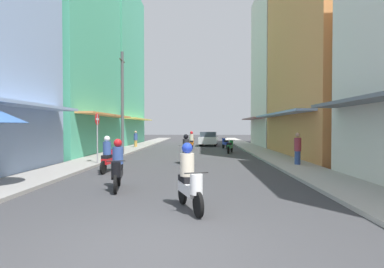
{
  "coord_description": "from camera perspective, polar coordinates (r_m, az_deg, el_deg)",
  "views": [
    {
      "loc": [
        0.8,
        -4.77,
        1.96
      ],
      "look_at": [
        0.27,
        12.71,
        1.55
      ],
      "focal_mm": 28.8,
      "sensor_mm": 36.0,
      "label": 1
    }
  ],
  "objects": [
    {
      "name": "pedestrian_far",
      "position": [
        15.92,
        18.97,
        -2.77
      ],
      "size": [
        0.34,
        0.34,
        1.68
      ],
      "color": "#334C8C",
      "rests_on": "ground"
    },
    {
      "name": "motorbike_blue",
      "position": [
        27.58,
        6.16,
        -1.71
      ],
      "size": [
        0.63,
        1.79,
        0.96
      ],
      "color": "black",
      "rests_on": "ground"
    },
    {
      "name": "building_left_far",
      "position": [
        35.52,
        -15.33,
        11.95
      ],
      "size": [
        7.05,
        10.75,
        17.08
      ],
      "color": "#4CB28C",
      "rests_on": "ground"
    },
    {
      "name": "motorbike_orange",
      "position": [
        26.84,
        -0.06,
        -1.35
      ],
      "size": [
        0.55,
        1.81,
        1.58
      ],
      "color": "black",
      "rests_on": "ground"
    },
    {
      "name": "motorbike_red",
      "position": [
        13.76,
        -15.18,
        -3.95
      ],
      "size": [
        0.55,
        1.81,
        1.58
      ],
      "color": "black",
      "rests_on": "ground"
    },
    {
      "name": "ground_plane",
      "position": [
        24.44,
        -0.14,
        -3.27
      ],
      "size": [
        103.75,
        103.75,
        0.0
      ],
      "primitive_type": "plane",
      "color": "#38383A"
    },
    {
      "name": "parked_car",
      "position": [
        32.0,
        3.1,
        -0.86
      ],
      "size": [
        2.14,
        4.25,
        1.45
      ],
      "color": "silver",
      "rests_on": "ground"
    },
    {
      "name": "building_right_mid",
      "position": [
        22.83,
        24.75,
        15.2
      ],
      "size": [
        7.05,
        12.0,
        14.97
      ],
      "color": "#D88C4C",
      "rests_on": "ground"
    },
    {
      "name": "motorbike_green",
      "position": [
        23.3,
        7.08,
        -2.26
      ],
      "size": [
        0.7,
        1.76,
        0.96
      ],
      "color": "black",
      "rests_on": "ground"
    },
    {
      "name": "sidewalk_right",
      "position": [
        24.85,
        12.35,
        -3.09
      ],
      "size": [
        2.09,
        55.16,
        0.12
      ],
      "primitive_type": "cube",
      "color": "#ADA89E",
      "rests_on": "ground"
    },
    {
      "name": "street_sign_no_entry",
      "position": [
        16.31,
        -17.13,
        0.42
      ],
      "size": [
        0.07,
        0.6,
        2.65
      ],
      "color": "gray",
      "rests_on": "ground"
    },
    {
      "name": "building_right_far",
      "position": [
        32.65,
        17.35,
        11.44
      ],
      "size": [
        7.05,
        8.37,
        15.47
      ],
      "color": "silver",
      "rests_on": "ground"
    },
    {
      "name": "utility_pole",
      "position": [
        21.54,
        -12.77,
        5.67
      ],
      "size": [
        0.2,
        1.2,
        7.05
      ],
      "color": "#4C4C4F",
      "rests_on": "ground"
    },
    {
      "name": "sidewalk_left",
      "position": [
        25.19,
        -12.45,
        -3.03
      ],
      "size": [
        2.09,
        55.16,
        0.12
      ],
      "primitive_type": "cube",
      "color": "gray",
      "rests_on": "ground"
    },
    {
      "name": "motorbike_silver",
      "position": [
        16.18,
        -1.26,
        -3.12
      ],
      "size": [
        0.68,
        1.77,
        1.58
      ],
      "color": "black",
      "rests_on": "ground"
    },
    {
      "name": "building_left_mid",
      "position": [
        24.85,
        -23.3,
        14.06
      ],
      "size": [
        7.05,
        10.47,
        14.98
      ],
      "color": "#4CB28C",
      "rests_on": "ground"
    },
    {
      "name": "motorbike_black",
      "position": [
        9.95,
        -13.64,
        -5.95
      ],
      "size": [
        0.6,
        1.79,
        1.58
      ],
      "color": "black",
      "rests_on": "ground"
    },
    {
      "name": "pedestrian_midway",
      "position": [
        28.87,
        -10.39,
        -1.0
      ],
      "size": [
        0.34,
        0.34,
        1.6
      ],
      "color": "#BF8C3F",
      "rests_on": "ground"
    },
    {
      "name": "motorbike_white",
      "position": [
        7.32,
        -0.51,
        -8.53
      ],
      "size": [
        0.77,
        1.73,
        1.58
      ],
      "color": "black",
      "rests_on": "ground"
    }
  ]
}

